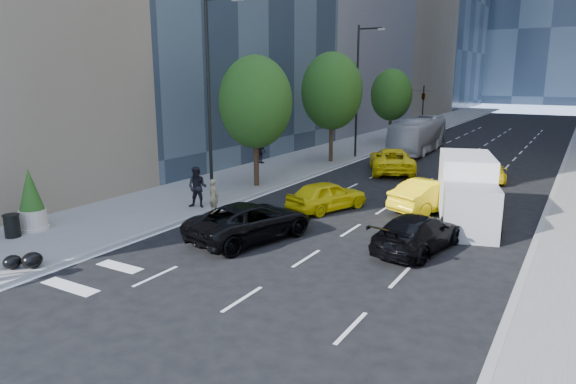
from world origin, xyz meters
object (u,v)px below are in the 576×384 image
Objects in this scene: black_sedan_lincoln at (251,221)px; box_truck at (467,190)px; city_bus at (418,135)px; trash_can at (12,226)px; black_sedan_mercedes at (418,232)px; planter_shrub at (31,201)px; skateboarder at (214,198)px.

box_truck reaches higher than black_sedan_lincoln.
city_bus is 21.73m from box_truck.
box_truck is 19.15m from trash_can.
box_truck is at bearing -89.20° from black_sedan_mercedes.
black_sedan_lincoln reaches higher than black_sedan_mercedes.
black_sedan_mercedes is 1.86× the size of planter_shrub.
skateboarder is 24.94m from city_bus.
city_bus is 4.05× the size of planter_shrub.
city_bus is at bearing 77.01° from planter_shrub.
trash_can is (-14.33, -7.06, -0.11)m from black_sedan_mercedes.
black_sedan_mercedes is at bearing 22.47° from planter_shrub.
skateboarder is 0.25× the size of box_truck.
planter_shrub is at bearing 63.48° from skateboarder.
city_bus is at bearing 95.78° from box_truck.
planter_shrub reaches higher than black_sedan_lincoln.
skateboarder is 8.46m from trash_can.
planter_shrub is at bearing 100.73° from trash_can.
black_sedan_mercedes is 25.98m from city_bus.
city_bus reaches higher than black_sedan_mercedes.
skateboarder is at bearing -172.26° from box_truck.
city_bus is (2.40, 24.82, 0.66)m from skateboarder.
skateboarder is at bearing 52.15° from planter_shrub.
black_sedan_lincoln is at bearing 28.21° from black_sedan_mercedes.
black_sedan_mercedes is 0.74× the size of box_truck.
skateboarder is at bearing 9.01° from black_sedan_mercedes.
skateboarder is 0.62× the size of planter_shrub.
planter_shrub is (-7.13, -30.90, -0.08)m from city_bus.
trash_can is at bearing -158.07° from box_truck.
city_bus is (-7.40, 24.89, 0.77)m from black_sedan_mercedes.
box_truck is (8.12, -20.15, 0.03)m from city_bus.
black_sedan_mercedes is (9.80, -0.08, -0.11)m from skateboarder.
black_sedan_mercedes is 5.45× the size of trash_can.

